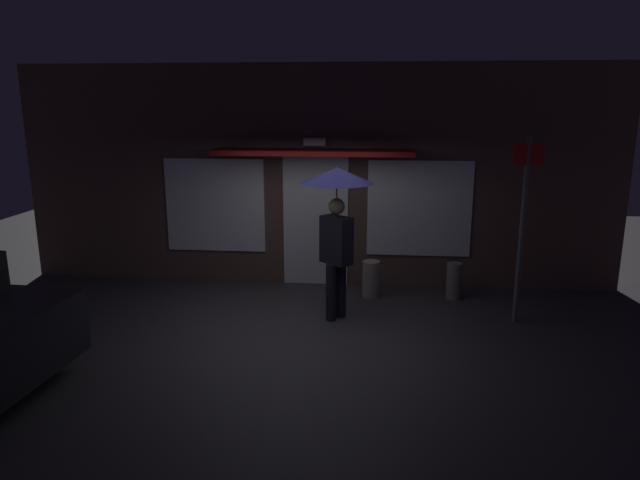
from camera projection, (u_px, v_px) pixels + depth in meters
ground_plane at (299, 332)px, 7.87m from camera, size 18.00×18.00×0.00m
building_facade at (316, 177)px, 9.70m from camera, size 10.12×1.00×3.71m
person_with_umbrella at (337, 204)px, 7.96m from camera, size 1.01×1.01×2.20m
street_sign_post at (523, 220)px, 7.87m from camera, size 0.40×0.07×2.65m
sidewalk_bollard at (371, 279)px, 9.21m from camera, size 0.27×0.27×0.60m
sidewalk_bollard_2 at (454, 281)px, 9.13m from camera, size 0.24×0.24×0.59m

